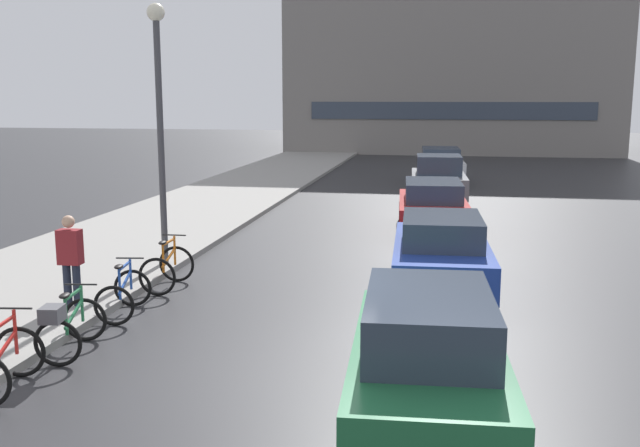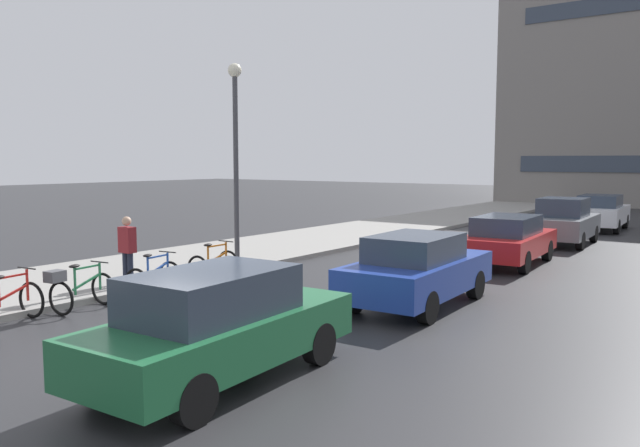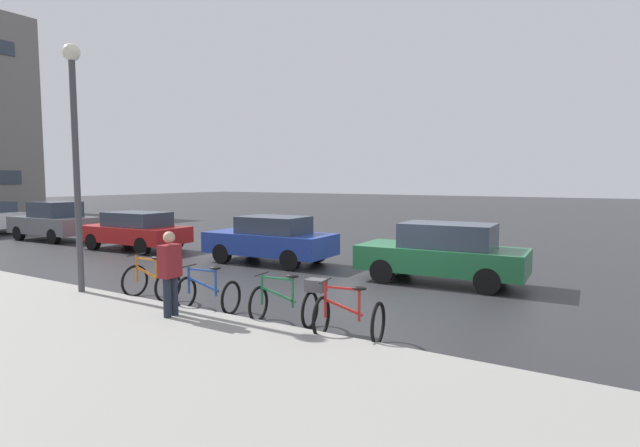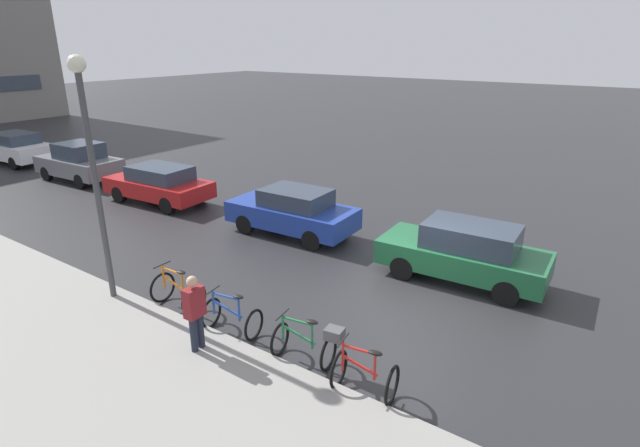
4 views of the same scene
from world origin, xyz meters
TOP-DOWN VIEW (x-y plane):
  - ground_plane at (0.00, 0.00)m, footprint 140.00×140.00m
  - sidewalk_kerb at (-6.00, 10.00)m, footprint 4.80×60.00m
  - bicycle_nearest at (-3.42, -0.83)m, footprint 0.87×1.17m
  - bicycle_second at (-3.24, 0.48)m, footprint 0.85×1.46m
  - bicycle_third at (-3.32, 2.51)m, footprint 0.87×1.27m
  - bicycle_farthest at (-3.26, 4.33)m, footprint 0.78×1.16m
  - car_green at (2.00, -0.67)m, footprint 1.96×4.37m
  - car_blue at (2.10, 5.06)m, footprint 1.99×4.29m
  - car_red at (1.81, 11.38)m, footprint 2.12×4.41m
  - car_grey at (1.90, 17.00)m, footprint 2.08×4.12m
  - car_white at (1.90, 22.90)m, footprint 2.17×4.48m
  - pedestrian at (-4.29, 2.51)m, footprint 0.40×0.25m
  - streetlamp at (-3.94, 5.90)m, footprint 0.38×0.38m

SIDE VIEW (x-z plane):
  - ground_plane at x=0.00m, z-range 0.00..0.00m
  - sidewalk_kerb at x=-6.00m, z-range 0.00..0.14m
  - bicycle_third at x=-3.32m, z-range -0.09..0.87m
  - bicycle_nearest at x=-3.42m, z-range -0.11..0.91m
  - bicycle_farthest at x=-3.26m, z-range -0.09..0.92m
  - bicycle_second at x=-3.24m, z-range 0.01..0.99m
  - car_red at x=1.81m, z-range 0.03..1.49m
  - car_blue at x=2.10m, z-range 0.02..1.54m
  - car_green at x=2.00m, z-range 0.01..1.60m
  - car_white at x=1.90m, z-range 0.02..1.59m
  - car_grey at x=1.90m, z-range -0.02..1.70m
  - pedestrian at x=-4.29m, z-range 0.11..1.87m
  - streetlamp at x=-3.94m, z-range 0.79..6.50m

